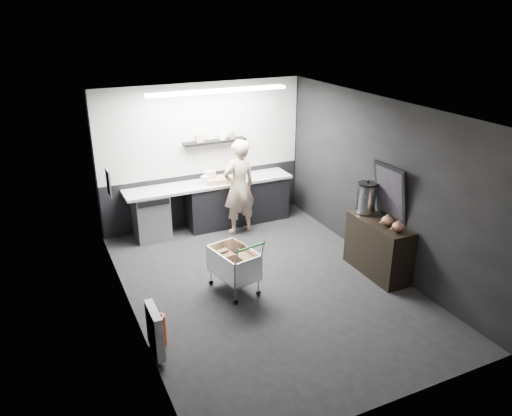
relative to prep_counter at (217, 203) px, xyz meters
name	(u,v)px	position (x,y,z in m)	size (l,w,h in m)	color
floor	(266,285)	(-0.14, -2.42, -0.46)	(5.50, 5.50, 0.00)	black
ceiling	(268,109)	(-0.14, -2.42, 2.24)	(5.50, 5.50, 0.00)	white
wall_back	(203,155)	(-0.14, 0.33, 0.89)	(5.50, 5.50, 0.00)	black
wall_front	(393,298)	(-0.14, -5.17, 0.89)	(5.50, 5.50, 0.00)	black
wall_left	(126,228)	(-2.14, -2.42, 0.89)	(5.50, 5.50, 0.00)	black
wall_right	(380,184)	(1.86, -2.42, 0.89)	(5.50, 5.50, 0.00)	black
kitchen_wall_panel	(202,129)	(-0.14, 0.31, 1.39)	(3.95, 0.02, 1.70)	beige
dado_panel	(205,197)	(-0.14, 0.31, 0.04)	(3.95, 0.02, 1.00)	black
floating_shelf	(215,141)	(0.06, 0.20, 1.16)	(1.20, 0.22, 0.04)	black
wall_clock	(270,107)	(1.26, 0.30, 1.69)	(0.20, 0.20, 0.03)	silver
poster	(108,182)	(-2.12, -1.12, 1.09)	(0.02, 0.30, 0.40)	white
poster_red_band	(108,178)	(-2.11, -1.12, 1.16)	(0.01, 0.22, 0.10)	red
radiator	(155,331)	(-2.08, -3.32, -0.11)	(0.10, 0.50, 0.60)	silver
ceiling_strip	(218,91)	(-0.14, -0.57, 2.21)	(2.40, 0.20, 0.04)	white
prep_counter	(217,203)	(0.00, 0.00, 0.00)	(3.20, 0.61, 0.90)	black
person	(239,187)	(0.27, -0.45, 0.44)	(0.65, 0.43, 1.79)	beige
shopping_cart	(234,265)	(-0.63, -2.33, -0.03)	(0.64, 0.92, 0.90)	silver
sideboard	(378,240)	(1.63, -2.78, 0.11)	(0.50, 1.18, 1.77)	black
fire_extinguisher	(160,329)	(-1.99, -3.18, -0.20)	(0.16, 0.16, 0.52)	red
cardboard_box	(218,180)	(0.01, -0.05, 0.49)	(0.45, 0.34, 0.09)	#A38457
pink_tub	(210,177)	(-0.13, 0.00, 0.56)	(0.23, 0.23, 0.23)	beige
white_container	(207,180)	(-0.21, -0.05, 0.52)	(0.18, 0.14, 0.16)	silver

